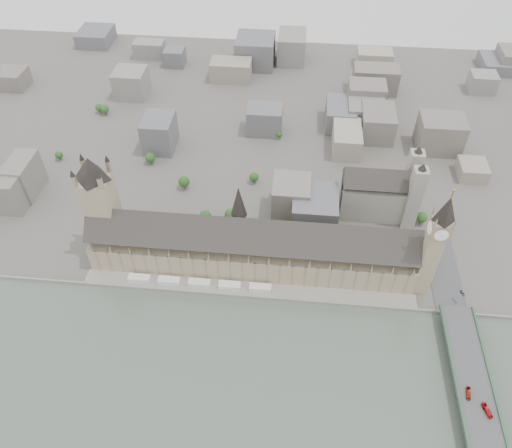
# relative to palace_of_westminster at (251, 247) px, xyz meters

# --- Properties ---
(ground) EXTENTS (900.00, 900.00, 0.00)m
(ground) POSITION_rel_palace_of_westminster_xyz_m (0.00, -19.70, -22.71)
(ground) COLOR #595651
(ground) RESTS_ON ground
(embankment_wall) EXTENTS (600.00, 1.50, 3.00)m
(embankment_wall) POSITION_rel_palace_of_westminster_xyz_m (0.00, -34.70, -21.21)
(embankment_wall) COLOR gray
(embankment_wall) RESTS_ON ground
(river_terrace) EXTENTS (270.00, 15.00, 2.00)m
(river_terrace) POSITION_rel_palace_of_westminster_xyz_m (0.00, -27.20, -21.71)
(river_terrace) COLOR gray
(river_terrace) RESTS_ON ground
(terrace_tents) EXTENTS (118.00, 7.00, 4.00)m
(terrace_tents) POSITION_rel_palace_of_westminster_xyz_m (-40.00, -26.70, -18.71)
(terrace_tents) COLOR white
(terrace_tents) RESTS_ON river_terrace
(palace_of_westminster) EXTENTS (265.00, 40.73, 55.44)m
(palace_of_westminster) POSITION_rel_palace_of_westminster_xyz_m (0.00, 0.00, 0.00)
(palace_of_westminster) COLOR gray
(palace_of_westminster) RESTS_ON ground
(elizabeth_tower) EXTENTS (17.00, 17.00, 107.50)m
(elizabeth_tower) POSITION_rel_palace_of_westminster_xyz_m (138.00, -11.70, 35.38)
(elizabeth_tower) COLOR gray
(elizabeth_tower) RESTS_ON ground
(victoria_tower) EXTENTS (30.00, 30.00, 100.00)m
(victoria_tower) POSITION_rel_palace_of_westminster_xyz_m (-122.00, 6.30, 32.50)
(victoria_tower) COLOR gray
(victoria_tower) RESTS_ON ground
(central_tower) EXTENTS (13.00, 13.00, 48.00)m
(central_tower) POSITION_rel_palace_of_westminster_xyz_m (-10.00, 6.30, 35.21)
(central_tower) COLOR gray
(central_tower) RESTS_ON ground
(westminster_bridge) EXTENTS (25.00, 325.00, 10.25)m
(westminster_bridge) POSITION_rel_palace_of_westminster_xyz_m (162.00, -107.20, -17.58)
(westminster_bridge) COLOR #474749
(westminster_bridge) RESTS_ON ground
(westminster_abbey) EXTENTS (68.00, 36.00, 64.00)m
(westminster_abbey) POSITION_rel_palace_of_westminster_xyz_m (110.92, 75.30, 2.38)
(westminster_abbey) COLOR gray
(westminster_abbey) RESTS_ON ground
(city_skyline_inland) EXTENTS (720.00, 360.00, 38.00)m
(city_skyline_inland) POSITION_rel_palace_of_westminster_xyz_m (0.00, 225.30, -3.71)
(city_skyline_inland) COLOR gray
(city_skyline_inland) RESTS_ON ground
(park_trees) EXTENTS (110.00, 30.00, 15.00)m
(park_trees) POSITION_rel_palace_of_westminster_xyz_m (-10.00, 40.30, -15.21)
(park_trees) COLOR #1A4518
(park_trees) RESTS_ON ground
(red_bus_north) EXTENTS (3.85, 9.69, 2.63)m
(red_bus_north) POSITION_rel_palace_of_westminster_xyz_m (156.55, -106.54, -11.14)
(red_bus_north) COLOR #B02D14
(red_bus_north) RESTS_ON westminster_bridge
(red_bus_south) EXTENTS (5.17, 10.81, 2.93)m
(red_bus_south) POSITION_rel_palace_of_westminster_xyz_m (166.12, -117.51, -10.99)
(red_bus_south) COLOR red
(red_bus_south) RESTS_ON westminster_bridge
(car_silver) EXTENTS (2.01, 4.99, 1.61)m
(car_silver) POSITION_rel_palace_of_westminster_xyz_m (165.12, -114.23, -11.65)
(car_silver) COLOR gray
(car_silver) RESTS_ON westminster_bridge
(car_approach) EXTENTS (4.27, 6.07, 1.63)m
(car_approach) POSITION_rel_palace_of_westminster_xyz_m (168.76, -21.93, -11.64)
(car_approach) COLOR gray
(car_approach) RESTS_ON westminster_bridge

